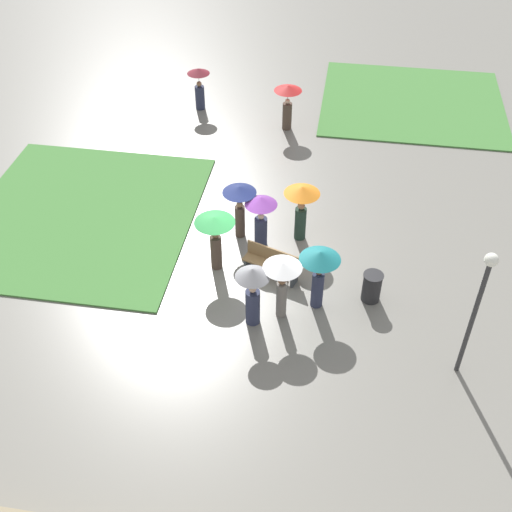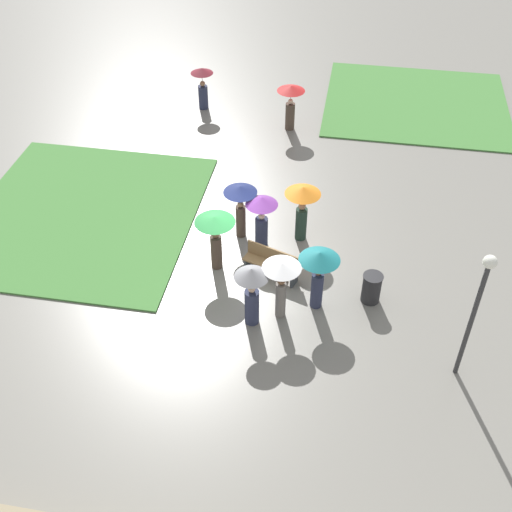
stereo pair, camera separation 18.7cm
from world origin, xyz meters
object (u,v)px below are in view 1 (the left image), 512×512
object	(u,v)px
lone_walker_mid_plaza	(199,83)
crowd_person_grey	(253,288)
crowd_person_orange	(302,201)
crowd_person_purple	(261,212)
lone_walker_far_path	(288,99)
crowd_person_white	(282,277)
park_bench	(272,262)
crowd_person_teal	(319,266)
crowd_person_green	(215,231)
lamp_post	(479,299)
crowd_person_navy	(240,200)
trash_bin	(372,287)

from	to	relation	value
lone_walker_mid_plaza	crowd_person_grey	bearing A→B (deg)	-73.46
crowd_person_orange	crowd_person_grey	world-z (taller)	crowd_person_orange
crowd_person_purple	lone_walker_far_path	size ratio (longest dim) A/B	0.97
crowd_person_white	park_bench	bearing A→B (deg)	-62.68
crowd_person_teal	lone_walker_far_path	bearing A→B (deg)	-29.82
lone_walker_far_path	crowd_person_green	bearing A→B (deg)	-115.05
park_bench	crowd_person_purple	xyz separation A→B (m)	(-0.54, 1.36, 0.77)
crowd_person_orange	crowd_person_grey	size ratio (longest dim) A/B	1.00
crowd_person_green	lamp_post	bearing A→B (deg)	-28.38
park_bench	crowd_person_grey	bearing A→B (deg)	-77.47
crowd_person_navy	lone_walker_far_path	world-z (taller)	crowd_person_navy
trash_bin	lone_walker_far_path	distance (m)	9.98
trash_bin	crowd_person_navy	size ratio (longest dim) A/B	0.49
crowd_person_white	lone_walker_far_path	bearing A→B (deg)	-73.32
crowd_person_grey	lamp_post	bearing A→B (deg)	97.82
lamp_post	crowd_person_navy	distance (m)	7.99
crowd_person_navy	crowd_person_grey	world-z (taller)	crowd_person_grey
trash_bin	crowd_person_green	bearing A→B (deg)	171.79
crowd_person_purple	crowd_person_teal	world-z (taller)	crowd_person_teal
lamp_post	crowd_person_white	xyz separation A→B (m)	(-4.72, 1.25, -1.14)
crowd_person_orange	crowd_person_teal	size ratio (longest dim) A/B	1.00
crowd_person_grey	lone_walker_mid_plaza	xyz separation A→B (m)	(-4.17, 11.79, -0.14)
park_bench	trash_bin	size ratio (longest dim) A/B	1.92
lamp_post	crowd_person_grey	world-z (taller)	lamp_post
lamp_post	crowd_person_teal	bearing A→B (deg)	154.68
crowd_person_grey	crowd_person_teal	distance (m)	1.93
trash_bin	crowd_person_teal	size ratio (longest dim) A/B	0.47
crowd_person_grey	lone_walker_far_path	size ratio (longest dim) A/B	1.05
crowd_person_navy	park_bench	bearing A→B (deg)	32.63
crowd_person_navy	crowd_person_purple	world-z (taller)	crowd_person_navy
crowd_person_grey	crowd_person_green	distance (m)	2.53
crowd_person_green	crowd_person_white	bearing A→B (deg)	-42.98
crowd_person_navy	lone_walker_mid_plaza	size ratio (longest dim) A/B	1.06
lamp_post	crowd_person_orange	xyz separation A→B (m)	(-4.57, 4.72, -1.14)
lamp_post	crowd_person_green	xyz separation A→B (m)	(-6.90, 2.93, -1.17)
park_bench	crowd_person_white	world-z (taller)	crowd_person_white
crowd_person_green	lone_walker_far_path	world-z (taller)	crowd_person_green
crowd_person_teal	crowd_person_green	bearing A→B (deg)	28.28
lamp_post	crowd_person_grey	size ratio (longest dim) A/B	2.01
crowd_person_orange	lamp_post	bearing A→B (deg)	-69.07
lamp_post	crowd_person_navy	bearing A→B (deg)	144.94
crowd_person_navy	crowd_person_white	distance (m)	3.72
park_bench	crowd_person_teal	bearing A→B (deg)	-17.24
crowd_person_grey	crowd_person_teal	world-z (taller)	crowd_person_teal
lamp_post	crowd_person_white	bearing A→B (deg)	165.17
crowd_person_teal	lone_walker_mid_plaza	size ratio (longest dim) A/B	1.11
park_bench	trash_bin	bearing A→B (deg)	8.13
crowd_person_green	lone_walker_far_path	size ratio (longest dim) A/B	1.02
crowd_person_orange	crowd_person_green	size ratio (longest dim) A/B	1.04
lone_walker_far_path	lone_walker_mid_plaza	size ratio (longest dim) A/B	1.04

